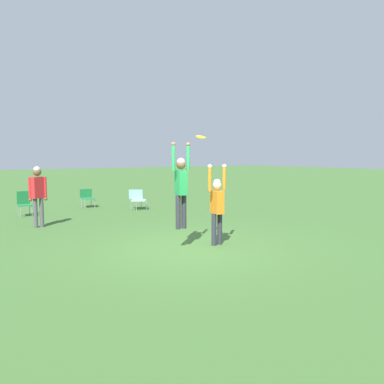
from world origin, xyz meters
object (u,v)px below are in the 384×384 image
at_px(frisbee, 201,137).
at_px(person_spectator_near, 38,190).
at_px(camping_chair_2, 138,198).
at_px(person_defending, 217,203).
at_px(camping_chair_1, 87,197).
at_px(person_jumping, 181,184).
at_px(camping_chair_0, 24,202).

xyz_separation_m(frisbee, person_spectator_near, (-2.57, 4.82, -1.48)).
relative_size(frisbee, person_spectator_near, 0.13).
distance_m(frisbee, person_spectator_near, 5.66).
bearing_deg(person_spectator_near, camping_chair_2, -5.64).
relative_size(person_defending, camping_chair_1, 2.52).
relative_size(camping_chair_1, camping_chair_2, 0.94).
bearing_deg(camping_chair_1, person_defending, 101.91).
relative_size(person_defending, frisbee, 8.25).
height_order(person_defending, person_spectator_near, person_defending).
bearing_deg(camping_chair_1, person_jumping, 95.67).
xyz_separation_m(person_defending, frisbee, (-0.39, 0.14, 1.59)).
bearing_deg(person_jumping, camping_chair_2, -4.76).
height_order(camping_chair_0, person_spectator_near, person_spectator_near).
bearing_deg(frisbee, person_jumping, 170.36).
xyz_separation_m(frisbee, camping_chair_1, (0.25, 8.34, -2.16)).
relative_size(person_jumping, person_spectator_near, 1.08).
bearing_deg(person_defending, camping_chair_1, -164.82).
height_order(camping_chair_0, camping_chair_2, camping_chair_0).
xyz_separation_m(camping_chair_0, camping_chair_1, (2.69, 0.93, -0.06)).
height_order(person_defending, camping_chair_1, person_defending).
height_order(frisbee, camping_chair_0, frisbee).
distance_m(person_jumping, person_spectator_near, 5.17).
relative_size(frisbee, camping_chair_1, 0.30).
relative_size(person_defending, camping_chair_2, 2.36).
xyz_separation_m(person_jumping, person_spectator_near, (-2.06, 4.73, -0.39)).
relative_size(frisbee, camping_chair_2, 0.29).
xyz_separation_m(person_defending, camping_chair_1, (-0.14, 8.48, -0.57)).
distance_m(camping_chair_0, camping_chair_2, 4.24).
relative_size(camping_chair_0, camping_chair_2, 1.09).
height_order(person_jumping, camping_chair_1, person_jumping).
xyz_separation_m(camping_chair_1, person_spectator_near, (-2.82, -3.52, 0.68)).
distance_m(person_jumping, frisbee, 1.21).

